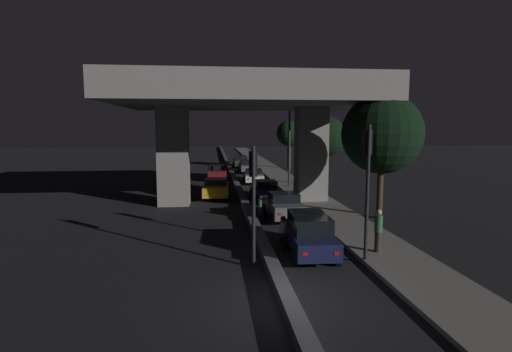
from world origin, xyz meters
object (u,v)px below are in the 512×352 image
object	(u,v)px
car_grey_fifth	(247,166)
traffic_light_right_of_median	(367,170)
car_grey_second	(283,206)
car_white_fourth	(254,176)
car_taxi_yellow_lead_oncoming	(216,188)
car_dark_blue_third	(265,190)
car_dark_blue_lead	(309,233)
car_dark_red_second_oncoming	(217,172)
street_lamp	(287,131)
motorcycle_blue_filtering_mid	(260,210)
traffic_light_left_of_median	(253,185)
motorcycle_black_filtering_near	(283,234)
pedestrian_on_sidewalk	(378,230)
car_dark_green_sixth	(241,161)

from	to	relation	value
car_grey_fifth	traffic_light_right_of_median	bearing A→B (deg)	-178.22
traffic_light_right_of_median	car_grey_second	world-z (taller)	traffic_light_right_of_median
car_white_fourth	car_taxi_yellow_lead_oncoming	bearing A→B (deg)	157.06
car_grey_fifth	car_taxi_yellow_lead_oncoming	size ratio (longest dim) A/B	1.02
car_dark_blue_third	traffic_light_right_of_median	bearing A→B (deg)	-173.55
car_dark_blue_lead	car_dark_red_second_oncoming	bearing A→B (deg)	10.50
car_grey_second	car_white_fourth	world-z (taller)	car_grey_second
car_dark_red_second_oncoming	street_lamp	bearing A→B (deg)	41.80
car_grey_fifth	motorcycle_blue_filtering_mid	bearing A→B (deg)	175.29
car_dark_blue_lead	car_dark_red_second_oncoming	xyz separation A→B (m)	(-3.51, 25.00, -0.13)
motorcycle_blue_filtering_mid	traffic_light_left_of_median	bearing A→B (deg)	174.19
motorcycle_black_filtering_near	traffic_light_left_of_median	bearing A→B (deg)	149.98
traffic_light_left_of_median	car_dark_blue_third	distance (m)	14.51
car_white_fourth	car_dark_red_second_oncoming	xyz separation A→B (m)	(-3.46, 3.14, 0.07)
traffic_light_right_of_median	motorcycle_black_filtering_near	world-z (taller)	traffic_light_right_of_median
car_white_fourth	motorcycle_blue_filtering_mid	bearing A→B (deg)	177.87
pedestrian_on_sidewalk	traffic_light_right_of_median	bearing A→B (deg)	-138.94
car_grey_fifth	car_dark_green_sixth	world-z (taller)	car_dark_green_sixth
motorcycle_black_filtering_near	motorcycle_blue_filtering_mid	xyz separation A→B (m)	(-0.40, 5.08, 0.02)
motorcycle_blue_filtering_mid	car_dark_blue_third	bearing A→B (deg)	-6.75
traffic_light_left_of_median	car_grey_fifth	size ratio (longest dim) A/B	1.07
car_grey_second	car_taxi_yellow_lead_oncoming	size ratio (longest dim) A/B	0.95
car_grey_second	motorcycle_blue_filtering_mid	xyz separation A→B (m)	(-1.37, -0.27, -0.16)
traffic_light_left_of_median	traffic_light_right_of_median	world-z (taller)	traffic_light_right_of_median
street_lamp	car_dark_blue_lead	world-z (taller)	street_lamp
car_dark_red_second_oncoming	motorcycle_blue_filtering_mid	size ratio (longest dim) A/B	2.36
car_dark_blue_lead	pedestrian_on_sidewalk	world-z (taller)	pedestrian_on_sidewalk
traffic_light_left_of_median	car_taxi_yellow_lead_oncoming	world-z (taller)	traffic_light_left_of_median
street_lamp	car_grey_second	world-z (taller)	street_lamp
traffic_light_right_of_median	car_grey_fifth	world-z (taller)	traffic_light_right_of_median
car_dark_red_second_oncoming	pedestrian_on_sidewalk	distance (m)	26.24
pedestrian_on_sidewalk	car_grey_second	bearing A→B (deg)	111.10
car_dark_red_second_oncoming	motorcycle_black_filtering_near	world-z (taller)	car_dark_red_second_oncoming
motorcycle_black_filtering_near	traffic_light_right_of_median	bearing A→B (deg)	-127.20
traffic_light_right_of_median	car_white_fourth	xyz separation A→B (m)	(-1.97, 23.08, -2.97)
motorcycle_black_filtering_near	street_lamp	bearing A→B (deg)	-7.69
traffic_light_right_of_median	car_dark_red_second_oncoming	size ratio (longest dim) A/B	1.26
traffic_light_right_of_median	car_dark_red_second_oncoming	world-z (taller)	traffic_light_right_of_median
car_dark_green_sixth	car_dark_red_second_oncoming	bearing A→B (deg)	164.02
motorcycle_black_filtering_near	pedestrian_on_sidewalk	xyz separation A→B (m)	(3.68, -1.64, 0.47)
car_dark_blue_third	car_grey_fifth	world-z (taller)	car_grey_fifth
motorcycle_blue_filtering_mid	car_white_fourth	bearing A→B (deg)	-1.36
car_dark_blue_third	motorcycle_blue_filtering_mid	size ratio (longest dim) A/B	2.21
car_dark_red_second_oncoming	pedestrian_on_sidewalk	xyz separation A→B (m)	(6.30, -25.47, 0.31)
traffic_light_left_of_median	car_white_fourth	bearing A→B (deg)	84.04
car_grey_second	car_dark_blue_lead	bearing A→B (deg)	176.62
traffic_light_right_of_median	car_dark_red_second_oncoming	bearing A→B (deg)	101.70
car_taxi_yellow_lead_oncoming	motorcycle_blue_filtering_mid	world-z (taller)	motorcycle_blue_filtering_mid
street_lamp	car_white_fourth	bearing A→B (deg)	125.19
car_dark_blue_third	car_white_fourth	bearing A→B (deg)	-2.24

